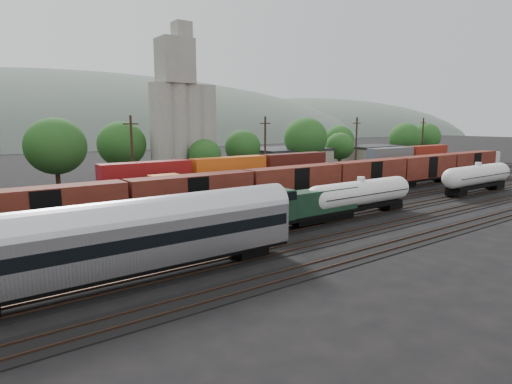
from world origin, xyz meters
TOP-DOWN VIEW (x-y plane):
  - ground at (0.00, 0.00)m, footprint 600.00×600.00m
  - tracks at (0.00, 0.00)m, footprint 180.00×33.20m
  - green_locomotive at (-3.80, -5.00)m, footprint 15.59×2.75m
  - tank_car_a at (5.37, -5.00)m, footprint 16.94×3.03m
  - tank_car_b at (32.94, -5.00)m, footprint 17.56×3.14m
  - passenger_coach at (-23.99, -10.00)m, footprint 25.12×3.10m
  - orange_locomotive at (-7.96, 10.00)m, footprint 17.84×2.97m
  - boxcar_string at (-11.51, 5.00)m, footprint 138.20×2.90m
  - container_wall at (-2.29, 15.00)m, footprint 165.60×2.60m
  - grain_silo at (3.28, 36.00)m, footprint 13.40×5.00m
  - industrial_sheds at (6.63, 35.25)m, footprint 119.38×17.26m
  - tree_band at (-4.52, 35.10)m, footprint 161.49×20.03m
  - utility_poles at (0.00, 22.00)m, footprint 122.20×0.36m
  - distant_hills at (23.92, 260.00)m, footprint 860.00×286.00m

SIDE VIEW (x-z plane):
  - distant_hills at x=23.92m, z-range -85.56..44.44m
  - ground at x=0.00m, z-range 0.00..0.00m
  - tracks at x=0.00m, z-range -0.05..0.15m
  - green_locomotive at x=-3.80m, z-range 0.31..4.43m
  - orange_locomotive at x=-7.96m, z-range 0.31..4.77m
  - industrial_sheds at x=6.63m, z-range 0.01..5.11m
  - tank_car_a at x=5.37m, z-range 0.42..4.86m
  - container_wall at x=-2.29m, z-range -0.25..5.55m
  - tank_car_b at x=32.94m, z-range 0.43..5.03m
  - boxcar_string at x=-11.51m, z-range 1.02..5.22m
  - passenger_coach at x=-23.99m, z-range 0.63..6.33m
  - utility_poles at x=0.00m, z-range 0.21..12.21m
  - tree_band at x=-4.52m, z-range 0.05..14.10m
  - grain_silo at x=3.28m, z-range -3.24..25.76m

